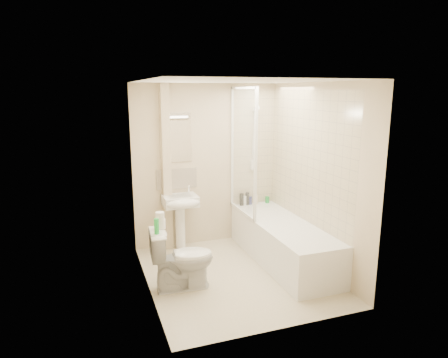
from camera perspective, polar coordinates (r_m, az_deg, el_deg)
name	(u,v)px	position (r m, az deg, el deg)	size (l,w,h in m)	color
floor	(236,275)	(5.23, 1.74, -13.51)	(2.50, 2.50, 0.00)	beige
wall_back	(207,165)	(5.98, -2.49, 1.97)	(2.20, 0.02, 2.40)	beige
wall_left	(145,190)	(4.55, -11.19, -1.61)	(0.02, 2.50, 2.40)	beige
wall_right	(316,177)	(5.31, 12.97, 0.32)	(0.02, 2.50, 2.40)	beige
ceiling	(238,81)	(4.70, 1.94, 13.82)	(2.20, 2.50, 0.02)	white
tile_back	(253,148)	(6.19, 4.19, 4.42)	(0.70, 0.01, 1.75)	beige
tile_right	(308,157)	(5.43, 11.88, 3.05)	(0.01, 2.10, 1.75)	beige
pipe_boxing	(167,169)	(5.78, -8.21, 1.48)	(0.12, 0.12, 2.40)	beige
splashback	(177,179)	(5.89, -6.77, 0.04)	(0.60, 0.01, 0.30)	beige
mirror	(176,141)	(5.80, -6.90, 5.36)	(0.46, 0.01, 0.60)	white
strip_light	(175,115)	(5.74, -6.95, 9.00)	(0.42, 0.07, 0.07)	silver
bathtub	(282,241)	(5.56, 8.33, -8.73)	(0.70, 2.10, 0.55)	white
shower_screen	(243,152)	(5.65, 2.72, 3.92)	(0.04, 0.92, 1.80)	white
shower_fixture	(254,141)	(6.13, 4.36, 5.48)	(0.10, 0.16, 0.99)	white
pedestal_sink	(181,207)	(5.77, -6.17, -4.05)	(0.48, 0.46, 0.93)	white
bottle_black_a	(242,199)	(6.20, 2.54, -2.94)	(0.06, 0.06, 0.19)	black
bottle_white_a	(245,200)	(6.22, 2.97, -3.08)	(0.06, 0.06, 0.15)	white
bottle_black_b	(247,199)	(6.23, 3.33, -2.82)	(0.06, 0.06, 0.20)	black
bottle_blue	(250,201)	(6.26, 3.77, -3.09)	(0.05, 0.05, 0.12)	navy
bottle_cream	(256,199)	(6.29, 4.57, -2.89)	(0.07, 0.07, 0.15)	beige
bottle_green	(267,200)	(6.38, 6.20, -2.96)	(0.06, 0.06, 0.10)	green
toilet	(182,258)	(4.79, -6.01, -11.19)	(0.76, 0.47, 0.74)	white
toilet_roll_lower	(160,224)	(4.67, -9.08, -6.34)	(0.12, 0.12, 0.11)	white
toilet_roll_upper	(160,216)	(4.62, -9.13, -5.23)	(0.10, 0.10, 0.09)	white
green_bottle	(157,226)	(4.49, -9.61, -6.68)	(0.05, 0.05, 0.18)	green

